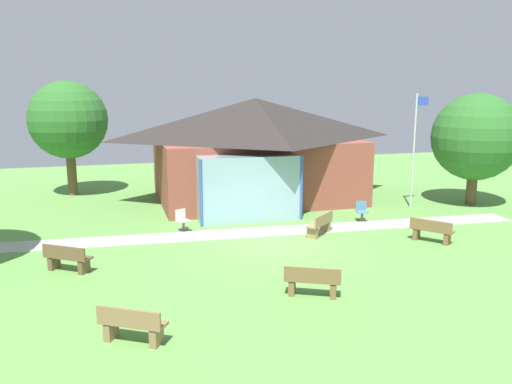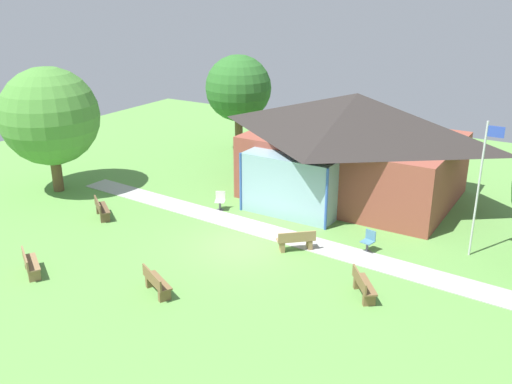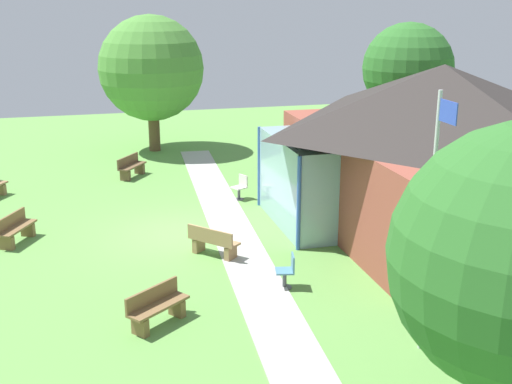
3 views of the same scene
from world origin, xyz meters
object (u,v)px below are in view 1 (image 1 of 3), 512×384
Objects in this scene: patio_chair_west at (182,221)px; tree_behind_pavilion_left at (68,120)px; bench_mid_left at (67,259)px; bench_front_left at (132,326)px; bench_front_center at (312,282)px; patio_chair_lawn_spare at (362,212)px; pavilion at (255,148)px; bench_rear_near_path at (320,225)px; tree_east_hedge at (476,137)px; bench_mid_right at (431,231)px; flagpole at (415,145)px.

patio_chair_west is 10.29m from tree_behind_pavilion_left.
bench_front_left is at bearing -36.96° from bench_mid_left.
bench_front_center is 8.31m from patio_chair_lawn_spare.
bench_front_center is at bearing -98.64° from pavilion.
tree_east_hedge is at bearing -23.87° from bench_rear_near_path.
bench_rear_near_path is 5.29m from patio_chair_west.
bench_mid_right is 3.46m from patio_chair_lawn_spare.
patio_chair_lawn_spare is (-3.46, -1.76, -2.49)m from flagpole.
bench_mid_left and bench_mid_right have the same top height.
bench_front_center is 6.89m from bench_mid_right.
bench_rear_near_path is 0.97× the size of bench_mid_right.
patio_chair_lawn_spare is 15.39m from tree_behind_pavilion_left.
flagpole is at bearing -13.88° from bench_rear_near_path.
bench_rear_near_path is at bearing -152.07° from flagpole.
bench_front_left is 1.76× the size of patio_chair_west.
patio_chair_west and patio_chair_lawn_spare have the same top height.
patio_chair_west is 0.15× the size of tree_behind_pavilion_left.
bench_mid_right is at bearing 33.11° from bench_mid_left.
bench_front_left is (-13.10, -9.77, -2.50)m from flagpole.
flagpole reaches higher than bench_front_center.
tree_east_hedge reaches higher than patio_chair_lawn_spare.
tree_east_hedge is (16.18, 9.56, 2.81)m from bench_front_left.
tree_behind_pavilion_left is (-4.54, 8.57, 3.45)m from patio_chair_west.
pavilion reaches higher than bench_mid_right.
bench_mid_right is (12.38, -0.35, 0.00)m from bench_mid_left.
bench_rear_near_path is 5.89m from bench_front_center.
bench_front_left is 4.90m from bench_front_center.
bench_mid_right is 18.29m from tree_behind_pavilion_left.
tree_east_hedge is (3.08, -0.22, 0.31)m from flagpole.
bench_front_left is at bearing -143.27° from flagpole.
pavilion reaches higher than bench_rear_near_path.
tree_east_hedge is 0.90× the size of tree_behind_pavilion_left.
tree_behind_pavilion_left is at bearing -88.27° from patio_chair_west.
pavilion is at bearing 167.52° from bench_mid_right.
bench_front_center is at bearing 46.57° from bench_front_left.
patio_chair_west is (3.96, 3.50, 0.01)m from bench_mid_left.
pavilion is 10.40m from tree_east_hedge.
pavilion is 7.01× the size of bench_mid_left.
bench_rear_near_path is 9.85m from tree_east_hedge.
flagpole is 3.47× the size of bench_front_left.
bench_mid_right is (5.98, 3.42, 0.00)m from bench_front_center.
pavilion is at bearing -157.38° from patio_chair_west.
bench_front_center is (4.73, 1.31, 0.00)m from bench_front_left.
tree_behind_pavilion_left reaches higher than patio_chair_lawn_spare.
bench_front_center is at bearing 82.45° from patio_chair_west.
patio_chair_west is (-10.82, -1.19, -2.49)m from flagpole.
patio_chair_west is at bearing 76.26° from bench_mid_left.
flagpole is 3.72× the size of bench_rear_near_path.
patio_chair_lawn_spare is 0.15× the size of tree_behind_pavilion_left.
patio_chair_lawn_spare is at bearing -60.85° from pavilion.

